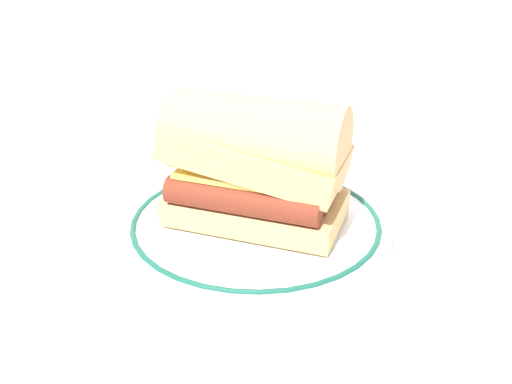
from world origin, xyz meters
TOP-DOWN VIEW (x-y plane):
  - ground_plane at (0.00, 0.00)m, footprint 1.50×1.50m
  - plate at (0.02, 0.00)m, footprint 0.28×0.28m
  - sausage_sandwich at (0.02, 0.00)m, footprint 0.19×0.13m
  - drinking_glass at (-0.12, 0.18)m, footprint 0.07×0.07m

SIDE VIEW (x-z plane):
  - ground_plane at x=0.00m, z-range 0.00..0.00m
  - plate at x=0.02m, z-range 0.00..0.02m
  - drinking_glass at x=-0.12m, z-range -0.01..0.09m
  - sausage_sandwich at x=0.02m, z-range 0.01..0.14m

